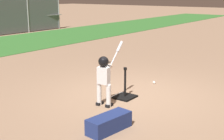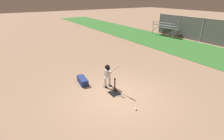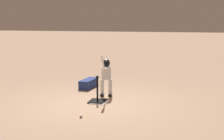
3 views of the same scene
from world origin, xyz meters
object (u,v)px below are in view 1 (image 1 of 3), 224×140
at_px(baseball, 154,82).
at_px(batter_child, 105,74).
at_px(batting_tee, 125,94).
at_px(bleachers_center, 30,23).
at_px(equipment_bag, 109,123).

bearing_deg(baseball, batter_child, 178.65).
distance_m(batting_tee, bleachers_center, 14.31).
height_order(batter_child, bleachers_center, batter_child).
bearing_deg(baseball, bleachers_center, 64.15).
xyz_separation_m(batting_tee, batter_child, (-0.66, 0.06, 0.59)).
bearing_deg(equipment_bag, batter_child, 48.23).
height_order(batting_tee, baseball, batting_tee).
distance_m(baseball, equipment_bag, 3.06).
xyz_separation_m(bleachers_center, equipment_bag, (-8.91, -13.06, -0.32)).
bearing_deg(bleachers_center, batter_child, -123.10).
xyz_separation_m(batter_child, baseball, (2.02, -0.05, -0.64)).
bearing_deg(batting_tee, baseball, 0.69).
relative_size(batter_child, baseball, 17.28).
distance_m(bleachers_center, equipment_bag, 15.81).
relative_size(bleachers_center, equipment_bag, 4.70).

